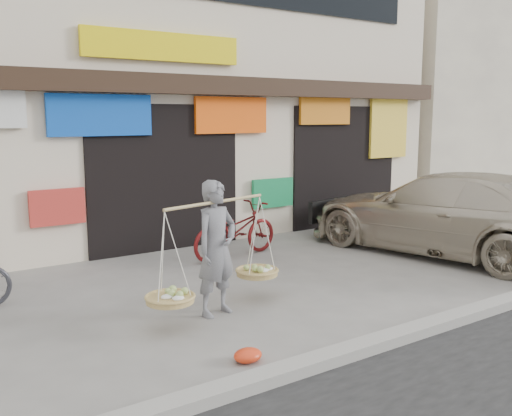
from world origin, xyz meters
TOP-DOWN VIEW (x-y plane):
  - ground at (0.00, 0.00)m, footprint 70.00×70.00m
  - kerb at (0.00, -2.00)m, footprint 70.00×0.25m
  - shophouse_block at (-0.00, 6.42)m, footprint 14.00×6.32m
  - neighbor_east at (13.50, 7.00)m, footprint 12.00×7.00m
  - street_vendor at (-1.02, -0.09)m, footprint 2.04×0.93m
  - bike_2 at (0.76, 2.29)m, footprint 1.90×0.89m
  - suv at (4.04, 0.38)m, footprint 3.01×5.46m
  - red_bag at (-1.50, -1.50)m, footprint 0.31×0.25m

SIDE VIEW (x-z plane):
  - ground at x=0.00m, z-range 0.00..0.00m
  - kerb at x=0.00m, z-range 0.00..0.12m
  - red_bag at x=-1.50m, z-range 0.00..0.14m
  - bike_2 at x=0.76m, z-range 0.00..0.96m
  - suv at x=4.04m, z-range 0.00..1.50m
  - street_vendor at x=-1.02m, z-range -0.06..1.65m
  - neighbor_east at x=13.50m, z-range 0.00..6.40m
  - shophouse_block at x=0.00m, z-range -0.05..6.95m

